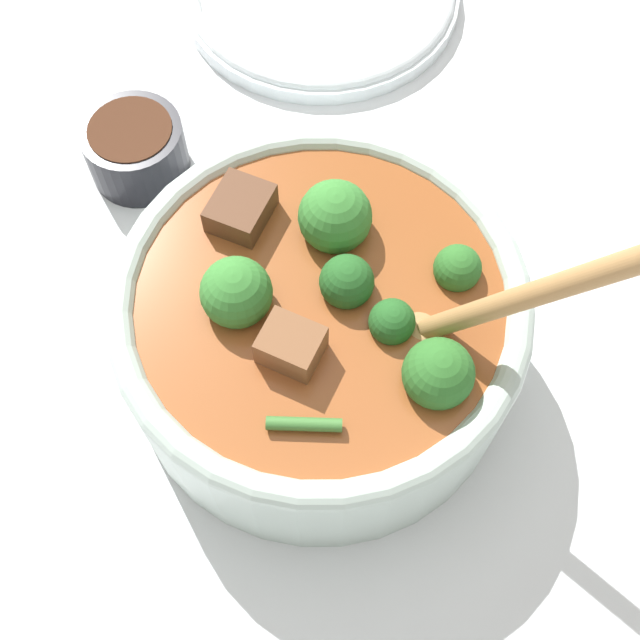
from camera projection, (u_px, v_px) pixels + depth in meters
ground_plane at (320, 361)px, 0.51m from camera, size 4.00×4.00×0.00m
stew_bowl at (321, 323)px, 0.46m from camera, size 0.29×0.23×0.26m
condiment_bowl at (135, 147)px, 0.56m from camera, size 0.07×0.07×0.04m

